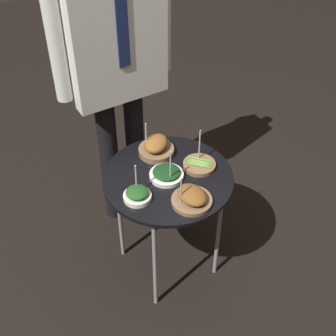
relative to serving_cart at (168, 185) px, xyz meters
name	(u,v)px	position (x,y,z in m)	size (l,w,h in m)	color
ground_plane	(168,262)	(0.00, 0.00, -0.57)	(8.00, 8.00, 0.00)	black
serving_cart	(168,185)	(0.00, 0.00, 0.00)	(0.59, 0.59, 0.62)	black
bowl_asparagus_front_left	(199,165)	(0.16, -0.02, 0.06)	(0.15, 0.15, 0.18)	brown
bowl_spinach_mid_right	(167,174)	(-0.01, 0.00, 0.07)	(0.15, 0.15, 0.18)	silver
bowl_roast_mid_left	(156,147)	(0.04, 0.17, 0.09)	(0.17, 0.17, 0.17)	brown
bowl_roast_back_right	(191,198)	(0.00, -0.19, 0.08)	(0.17, 0.17, 0.15)	brown
bowl_spinach_back_left	(137,194)	(-0.18, -0.05, 0.07)	(0.12, 0.12, 0.16)	silver
waiter_figure	(114,49)	(0.00, 0.48, 0.46)	(0.60, 0.23, 1.63)	black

